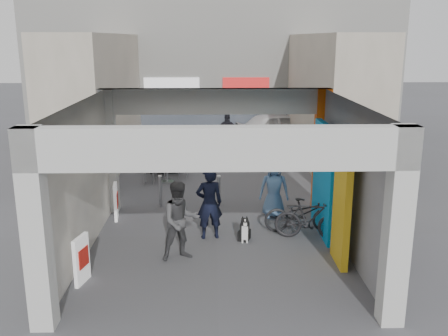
{
  "coord_description": "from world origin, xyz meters",
  "views": [
    {
      "loc": [
        -0.08,
        -11.74,
        4.83
      ],
      "look_at": [
        0.21,
        1.0,
        1.51
      ],
      "focal_mm": 40.0,
      "sensor_mm": 36.0,
      "label": 1
    }
  ],
  "objects_px": {
    "man_crates": "(228,133)",
    "white_van": "(281,127)",
    "bicycle_rear": "(310,219)",
    "man_back_turned": "(180,221)",
    "man_elderly": "(274,188)",
    "bicycle_front": "(301,213)",
    "produce_stand": "(165,164)",
    "border_collie": "(244,231)",
    "cafe_set": "(165,171)",
    "man_with_dog": "(209,203)"
  },
  "relations": [
    {
      "from": "bicycle_rear",
      "to": "man_back_turned",
      "type": "bearing_deg",
      "value": 121.22
    },
    {
      "from": "man_crates",
      "to": "bicycle_rear",
      "type": "height_order",
      "value": "man_crates"
    },
    {
      "from": "man_elderly",
      "to": "bicycle_rear",
      "type": "xyz_separation_m",
      "value": [
        0.7,
        -1.62,
        -0.3
      ]
    },
    {
      "from": "man_crates",
      "to": "white_van",
      "type": "xyz_separation_m",
      "value": [
        2.58,
        2.0,
        -0.12
      ]
    },
    {
      "from": "man_elderly",
      "to": "man_crates",
      "type": "bearing_deg",
      "value": 102.69
    },
    {
      "from": "bicycle_rear",
      "to": "border_collie",
      "type": "bearing_deg",
      "value": 105.93
    },
    {
      "from": "cafe_set",
      "to": "man_with_dog",
      "type": "height_order",
      "value": "man_with_dog"
    },
    {
      "from": "man_elderly",
      "to": "cafe_set",
      "type": "bearing_deg",
      "value": 136.48
    },
    {
      "from": "cafe_set",
      "to": "bicycle_front",
      "type": "distance_m",
      "value": 6.38
    },
    {
      "from": "man_elderly",
      "to": "man_back_turned",
      "type": "bearing_deg",
      "value": -126.51
    },
    {
      "from": "man_back_turned",
      "to": "man_elderly",
      "type": "bearing_deg",
      "value": 29.32
    },
    {
      "from": "bicycle_front",
      "to": "man_elderly",
      "type": "bearing_deg",
      "value": 26.31
    },
    {
      "from": "man_crates",
      "to": "bicycle_rear",
      "type": "bearing_deg",
      "value": 105.34
    },
    {
      "from": "man_with_dog",
      "to": "bicycle_front",
      "type": "relative_size",
      "value": 0.97
    },
    {
      "from": "border_collie",
      "to": "man_crates",
      "type": "relative_size",
      "value": 0.39
    },
    {
      "from": "man_elderly",
      "to": "bicycle_front",
      "type": "height_order",
      "value": "man_elderly"
    },
    {
      "from": "border_collie",
      "to": "man_crates",
      "type": "distance_m",
      "value": 9.85
    },
    {
      "from": "cafe_set",
      "to": "produce_stand",
      "type": "xyz_separation_m",
      "value": [
        -0.08,
        0.95,
        -0.0
      ]
    },
    {
      "from": "bicycle_rear",
      "to": "man_crates",
      "type": "bearing_deg",
      "value": 22.44
    },
    {
      "from": "man_with_dog",
      "to": "man_crates",
      "type": "bearing_deg",
      "value": -105.78
    },
    {
      "from": "man_back_turned",
      "to": "bicycle_rear",
      "type": "distance_m",
      "value": 3.31
    },
    {
      "from": "produce_stand",
      "to": "bicycle_front",
      "type": "height_order",
      "value": "bicycle_front"
    },
    {
      "from": "bicycle_front",
      "to": "produce_stand",
      "type": "bearing_deg",
      "value": 33.78
    },
    {
      "from": "man_with_dog",
      "to": "man_back_turned",
      "type": "bearing_deg",
      "value": 50.9
    },
    {
      "from": "border_collie",
      "to": "man_with_dog",
      "type": "relative_size",
      "value": 0.37
    },
    {
      "from": "man_elderly",
      "to": "white_van",
      "type": "xyz_separation_m",
      "value": [
        1.54,
        10.11,
        -0.08
      ]
    },
    {
      "from": "produce_stand",
      "to": "bicycle_rear",
      "type": "xyz_separation_m",
      "value": [
        4.16,
        -6.45,
        0.21
      ]
    },
    {
      "from": "border_collie",
      "to": "man_crates",
      "type": "height_order",
      "value": "man_crates"
    },
    {
      "from": "produce_stand",
      "to": "border_collie",
      "type": "height_order",
      "value": "produce_stand"
    },
    {
      "from": "man_crates",
      "to": "bicycle_front",
      "type": "xyz_separation_m",
      "value": [
        1.6,
        -9.24,
        -0.37
      ]
    },
    {
      "from": "bicycle_front",
      "to": "bicycle_rear",
      "type": "bearing_deg",
      "value": -165.08
    },
    {
      "from": "man_elderly",
      "to": "bicycle_rear",
      "type": "relative_size",
      "value": 0.95
    },
    {
      "from": "bicycle_rear",
      "to": "bicycle_front",
      "type": "bearing_deg",
      "value": 27.51
    },
    {
      "from": "bicycle_rear",
      "to": "white_van",
      "type": "bearing_deg",
      "value": 8.22
    },
    {
      "from": "cafe_set",
      "to": "border_collie",
      "type": "relative_size",
      "value": 2.23
    },
    {
      "from": "man_elderly",
      "to": "man_crates",
      "type": "distance_m",
      "value": 8.18
    },
    {
      "from": "cafe_set",
      "to": "bicycle_rear",
      "type": "relative_size",
      "value": 0.85
    },
    {
      "from": "man_back_turned",
      "to": "cafe_set",
      "type": "bearing_deg",
      "value": 79.66
    },
    {
      "from": "bicycle_front",
      "to": "man_crates",
      "type": "bearing_deg",
      "value": 9.57
    },
    {
      "from": "cafe_set",
      "to": "man_crates",
      "type": "xyz_separation_m",
      "value": [
        2.35,
        4.23,
        0.54
      ]
    },
    {
      "from": "man_crates",
      "to": "bicycle_rear",
      "type": "relative_size",
      "value": 0.99
    },
    {
      "from": "bicycle_rear",
      "to": "white_van",
      "type": "xyz_separation_m",
      "value": [
        0.84,
        11.74,
        0.22
      ]
    },
    {
      "from": "man_crates",
      "to": "white_van",
      "type": "relative_size",
      "value": 0.39
    },
    {
      "from": "border_collie",
      "to": "bicycle_front",
      "type": "distance_m",
      "value": 1.61
    },
    {
      "from": "man_with_dog",
      "to": "man_elderly",
      "type": "relative_size",
      "value": 1.1
    },
    {
      "from": "produce_stand",
      "to": "border_collie",
      "type": "distance_m",
      "value": 7.03
    },
    {
      "from": "man_with_dog",
      "to": "man_back_turned",
      "type": "distance_m",
      "value": 1.36
    },
    {
      "from": "border_collie",
      "to": "bicycle_rear",
      "type": "relative_size",
      "value": 0.38
    },
    {
      "from": "man_back_turned",
      "to": "man_elderly",
      "type": "distance_m",
      "value": 3.61
    },
    {
      "from": "produce_stand",
      "to": "white_van",
      "type": "relative_size",
      "value": 0.28
    }
  ]
}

